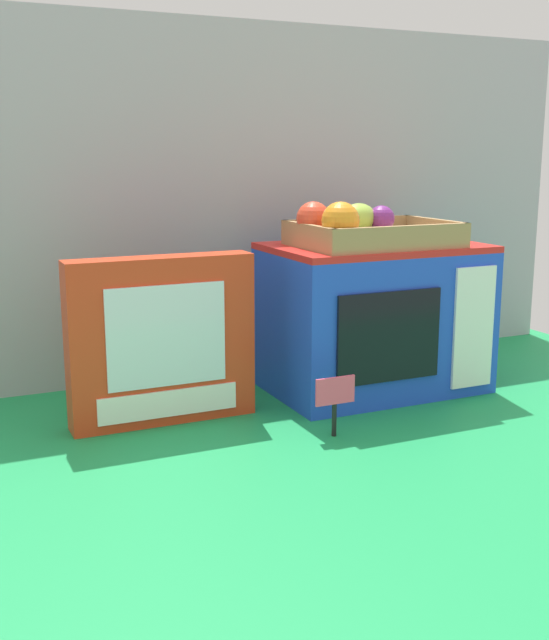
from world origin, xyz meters
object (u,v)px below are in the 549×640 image
at_px(toy_microwave, 374,317).
at_px(food_groups_crate, 363,231).
at_px(cookie_set_box, 162,341).
at_px(price_sign, 333,397).

height_order(toy_microwave, food_groups_crate, food_groups_crate).
xyz_separation_m(toy_microwave, food_groups_crate, (-0.04, -0.02, 0.17)).
bearing_deg(toy_microwave, food_groups_crate, -155.82).
bearing_deg(cookie_set_box, toy_microwave, 2.57).
bearing_deg(food_groups_crate, toy_microwave, 24.18).
bearing_deg(cookie_set_box, food_groups_crate, 0.23).
xyz_separation_m(toy_microwave, cookie_set_box, (-0.43, -0.02, 0.00)).
bearing_deg(price_sign, cookie_set_box, 140.35).
bearing_deg(toy_microwave, cookie_set_box, -177.43).
relative_size(toy_microwave, cookie_set_box, 1.26).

